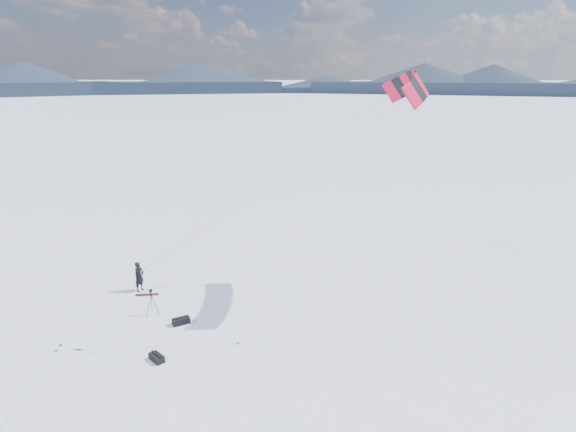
# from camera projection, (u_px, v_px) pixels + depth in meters

# --- Properties ---
(ground) EXTENTS (1800.00, 1800.00, 0.00)m
(ground) POSITION_uv_depth(u_px,v_px,m) (125.00, 325.00, 24.63)
(ground) COLOR white
(horizon_hills) EXTENTS (704.00, 704.00, 8.52)m
(horizon_hills) POSITION_uv_depth(u_px,v_px,m) (119.00, 262.00, 23.65)
(horizon_hills) COLOR black
(horizon_hills) RESTS_ON ground
(snow_tracks) EXTENTS (14.76, 10.25, 0.01)m
(snow_tracks) POSITION_uv_depth(u_px,v_px,m) (110.00, 328.00, 24.33)
(snow_tracks) COLOR silver
(snow_tracks) RESTS_ON ground
(snowkiter) EXTENTS (0.67, 0.78, 1.81)m
(snowkiter) POSITION_uv_depth(u_px,v_px,m) (141.00, 291.00, 28.47)
(snowkiter) COLOR black
(snowkiter) RESTS_ON ground
(snowboard) EXTENTS (1.34, 0.47, 0.04)m
(snowboard) POSITION_uv_depth(u_px,v_px,m) (147.00, 295.00, 27.91)
(snowboard) COLOR maroon
(snowboard) RESTS_ON ground
(tripod) EXTENTS (0.65, 0.71, 1.46)m
(tripod) POSITION_uv_depth(u_px,v_px,m) (151.00, 299.00, 25.38)
(tripod) COLOR black
(tripod) RESTS_ON ground
(gear_bag_a) EXTENTS (0.96, 0.82, 0.39)m
(gear_bag_a) POSITION_uv_depth(u_px,v_px,m) (181.00, 321.00, 24.64)
(gear_bag_a) COLOR black
(gear_bag_a) RESTS_ON ground
(gear_bag_b) EXTENTS (0.86, 0.83, 0.37)m
(gear_bag_b) POSITION_uv_depth(u_px,v_px,m) (157.00, 357.00, 21.49)
(gear_bag_b) COLOR black
(gear_bag_b) RESTS_ON ground
(power_kite) EXTENTS (16.16, 5.62, 11.38)m
(power_kite) POSITION_uv_depth(u_px,v_px,m) (408.00, 89.00, 24.83)
(power_kite) COLOR red
(power_kite) RESTS_ON ground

